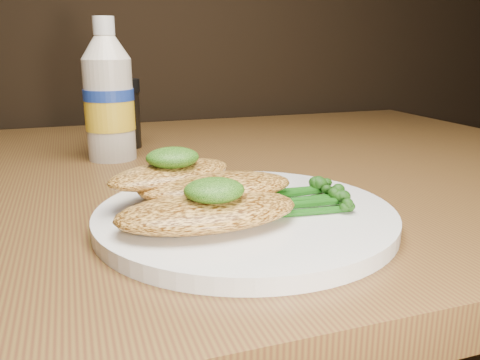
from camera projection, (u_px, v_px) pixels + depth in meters
name	position (u px, v px, depth m)	size (l,w,h in m)	color
plate	(245.00, 216.00, 0.45)	(0.27, 0.27, 0.01)	white
chicken_front	(208.00, 211.00, 0.40)	(0.15, 0.08, 0.02)	gold
chicken_mid	(216.00, 186.00, 0.44)	(0.14, 0.07, 0.02)	gold
chicken_back	(171.00, 174.00, 0.46)	(0.13, 0.06, 0.02)	gold
pesto_front	(214.00, 190.00, 0.39)	(0.05, 0.05, 0.02)	black
pesto_back	(172.00, 158.00, 0.45)	(0.05, 0.04, 0.02)	black
broccolini_bundle	(291.00, 196.00, 0.45)	(0.13, 0.10, 0.02)	#164F11
mayo_bottle	(108.00, 90.00, 0.67)	(0.07, 0.07, 0.19)	beige
pepper_grinder	(127.00, 114.00, 0.76)	(0.04, 0.04, 0.11)	black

